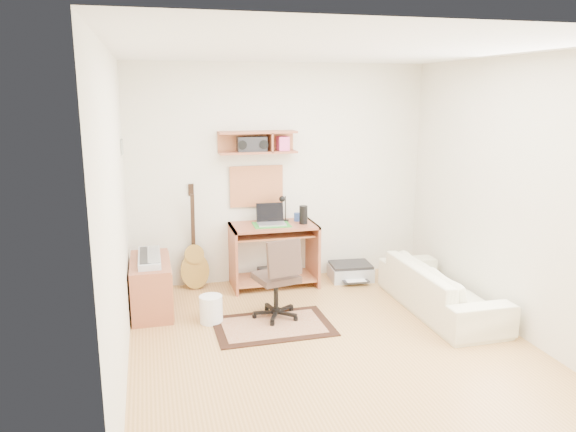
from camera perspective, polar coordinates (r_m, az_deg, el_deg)
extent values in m
cube|color=tan|center=(5.18, 4.62, -13.35)|extent=(3.60, 4.00, 0.01)
cube|color=white|center=(4.67, 5.21, 16.79)|extent=(3.60, 4.00, 0.01)
cube|color=silver|center=(6.65, -0.79, 4.36)|extent=(3.60, 0.01, 2.60)
cube|color=silver|center=(4.51, -17.33, -0.30)|extent=(0.01, 4.00, 2.60)
cube|color=silver|center=(5.61, 22.60, 1.79)|extent=(0.01, 4.00, 2.60)
cube|color=#9D5337|center=(6.42, -3.16, 7.62)|extent=(0.90, 0.25, 0.26)
cube|color=tan|center=(6.59, -3.28, 3.10)|extent=(0.64, 0.03, 0.49)
cube|color=#4C8CBF|center=(5.92, -16.79, 6.87)|extent=(0.02, 0.20, 0.15)
cylinder|color=black|center=(6.47, 1.60, 0.13)|extent=(0.10, 0.10, 0.22)
cylinder|color=#2E4A8B|center=(6.61, 0.92, -0.10)|extent=(0.07, 0.07, 0.10)
cube|color=black|center=(6.40, -3.76, 7.42)|extent=(0.33, 0.15, 0.17)
cube|color=tan|center=(5.56, -1.56, -11.28)|extent=(1.16, 0.78, 0.02)
cube|color=#9D5337|center=(6.02, -13.98, -7.01)|extent=(0.40, 0.90, 0.55)
cube|color=#B2B5BA|center=(5.93, -14.14, -4.22)|extent=(0.22, 0.71, 0.06)
cylinder|color=white|center=(5.66, -7.96, -9.51)|extent=(0.30, 0.30, 0.28)
cube|color=#A5A8AA|center=(6.90, 6.47, -5.82)|extent=(0.54, 0.43, 0.19)
imported|color=beige|center=(6.05, 15.55, -6.42)|extent=(0.50, 1.71, 0.67)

